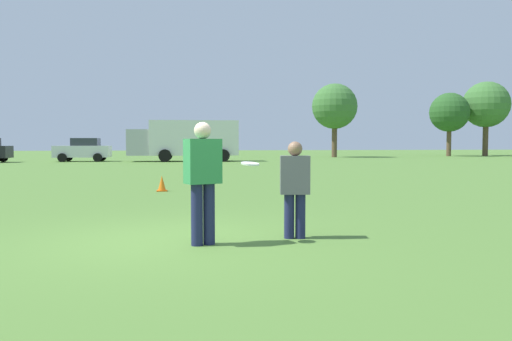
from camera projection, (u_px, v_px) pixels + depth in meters
The scene contains 10 objects.
ground_plane at pixel (169, 241), 7.78m from camera, with size 177.21×177.21×0.00m, color #517A33.
player_thrower at pixel (203, 176), 7.43m from camera, with size 0.56×0.44×1.78m.
player_defender at pixel (295, 184), 7.95m from camera, with size 0.49×0.33×1.50m.
frisbee at pixel (250, 164), 7.57m from camera, with size 0.27×0.27×0.07m.
traffic_cone at pixel (162, 184), 15.69m from camera, with size 0.32×0.32×0.48m.
parked_car_mid_right at pixel (83, 150), 40.10m from camera, with size 4.25×2.31×1.82m.
box_truck at pixel (186, 139), 40.37m from camera, with size 8.56×3.16×3.18m.
tree_center_elm at pixel (335, 107), 51.51m from camera, with size 4.53×4.53×7.36m.
tree_east_birch at pixel (449, 113), 55.51m from camera, with size 4.20×4.20×6.83m.
tree_east_oak at pixel (486, 105), 56.55m from camera, with size 5.02×5.02×8.15m.
Camera 1 is at (0.11, -7.82, 1.49)m, focal length 36.19 mm.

